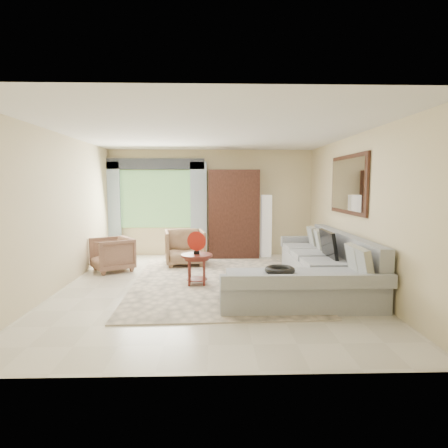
{
  "coord_description": "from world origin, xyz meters",
  "views": [
    {
      "loc": [
        0.06,
        -6.28,
        1.75
      ],
      "look_at": [
        0.25,
        0.35,
        1.05
      ],
      "focal_mm": 30.0,
      "sensor_mm": 36.0,
      "label": 1
    }
  ],
  "objects_px": {
    "coffee_table": "(197,269)",
    "floor_lamp": "(266,226)",
    "armchair_right": "(185,247)",
    "armoire": "(234,214)",
    "potted_plant": "(118,247)",
    "sectional_sofa": "(316,272)",
    "armchair_left": "(112,254)",
    "tv_screen": "(328,244)"
  },
  "relations": [
    {
      "from": "floor_lamp",
      "to": "coffee_table",
      "type": "bearing_deg",
      "value": -120.76
    },
    {
      "from": "tv_screen",
      "to": "armoire",
      "type": "height_order",
      "value": "armoire"
    },
    {
      "from": "potted_plant",
      "to": "floor_lamp",
      "type": "relative_size",
      "value": 0.32
    },
    {
      "from": "sectional_sofa",
      "to": "armchair_right",
      "type": "xyz_separation_m",
      "value": [
        -2.35,
        1.96,
        0.1
      ]
    },
    {
      "from": "armoire",
      "to": "floor_lamp",
      "type": "bearing_deg",
      "value": 4.29
    },
    {
      "from": "coffee_table",
      "to": "armoire",
      "type": "height_order",
      "value": "armoire"
    },
    {
      "from": "potted_plant",
      "to": "armchair_left",
      "type": "bearing_deg",
      "value": -80.19
    },
    {
      "from": "sectional_sofa",
      "to": "armoire",
      "type": "relative_size",
      "value": 1.65
    },
    {
      "from": "armchair_left",
      "to": "floor_lamp",
      "type": "xyz_separation_m",
      "value": [
        3.35,
        1.52,
        0.41
      ]
    },
    {
      "from": "coffee_table",
      "to": "potted_plant",
      "type": "height_order",
      "value": "coffee_table"
    },
    {
      "from": "sectional_sofa",
      "to": "armchair_left",
      "type": "xyz_separation_m",
      "value": [
        -3.78,
        1.44,
        0.06
      ]
    },
    {
      "from": "sectional_sofa",
      "to": "potted_plant",
      "type": "height_order",
      "value": "sectional_sofa"
    },
    {
      "from": "coffee_table",
      "to": "floor_lamp",
      "type": "height_order",
      "value": "floor_lamp"
    },
    {
      "from": "tv_screen",
      "to": "armchair_left",
      "type": "distance_m",
      "value": 4.24
    },
    {
      "from": "sectional_sofa",
      "to": "tv_screen",
      "type": "distance_m",
      "value": 0.56
    },
    {
      "from": "tv_screen",
      "to": "sectional_sofa",
      "type": "bearing_deg",
      "value": -138.74
    },
    {
      "from": "coffee_table",
      "to": "armchair_right",
      "type": "xyz_separation_m",
      "value": [
        -0.33,
        1.66,
        0.1
      ]
    },
    {
      "from": "armchair_right",
      "to": "floor_lamp",
      "type": "bearing_deg",
      "value": 18.33
    },
    {
      "from": "sectional_sofa",
      "to": "floor_lamp",
      "type": "xyz_separation_m",
      "value": [
        -0.43,
        2.96,
        0.47
      ]
    },
    {
      "from": "tv_screen",
      "to": "potted_plant",
      "type": "height_order",
      "value": "tv_screen"
    },
    {
      "from": "sectional_sofa",
      "to": "armoire",
      "type": "distance_m",
      "value": 3.24
    },
    {
      "from": "armoire",
      "to": "potted_plant",
      "type": "bearing_deg",
      "value": -179.95
    },
    {
      "from": "armchair_right",
      "to": "floor_lamp",
      "type": "relative_size",
      "value": 0.57
    },
    {
      "from": "floor_lamp",
      "to": "armchair_right",
      "type": "bearing_deg",
      "value": -152.52
    },
    {
      "from": "armchair_right",
      "to": "sectional_sofa",
      "type": "bearing_deg",
      "value": -49.06
    },
    {
      "from": "tv_screen",
      "to": "potted_plant",
      "type": "xyz_separation_m",
      "value": [
        -4.3,
        2.66,
        -0.48
      ]
    },
    {
      "from": "armchair_left",
      "to": "potted_plant",
      "type": "height_order",
      "value": "armchair_left"
    },
    {
      "from": "tv_screen",
      "to": "coffee_table",
      "type": "xyz_separation_m",
      "value": [
        -2.28,
        0.07,
        -0.43
      ]
    },
    {
      "from": "armchair_left",
      "to": "armoire",
      "type": "distance_m",
      "value": 3.02
    },
    {
      "from": "sectional_sofa",
      "to": "potted_plant",
      "type": "relative_size",
      "value": 7.12
    },
    {
      "from": "armchair_right",
      "to": "armchair_left",
      "type": "bearing_deg",
      "value": -169.01
    },
    {
      "from": "coffee_table",
      "to": "armoire",
      "type": "bearing_deg",
      "value": 73.26
    },
    {
      "from": "potted_plant",
      "to": "floor_lamp",
      "type": "xyz_separation_m",
      "value": [
        3.6,
        0.06,
        0.51
      ]
    },
    {
      "from": "coffee_table",
      "to": "floor_lamp",
      "type": "distance_m",
      "value": 3.13
    },
    {
      "from": "coffee_table",
      "to": "armchair_right",
      "type": "distance_m",
      "value": 1.7
    },
    {
      "from": "potted_plant",
      "to": "armchair_right",
      "type": "bearing_deg",
      "value": -28.97
    },
    {
      "from": "coffee_table",
      "to": "armchair_left",
      "type": "distance_m",
      "value": 2.1
    },
    {
      "from": "potted_plant",
      "to": "floor_lamp",
      "type": "height_order",
      "value": "floor_lamp"
    },
    {
      "from": "potted_plant",
      "to": "armoire",
      "type": "bearing_deg",
      "value": 0.05
    },
    {
      "from": "armchair_left",
      "to": "armchair_right",
      "type": "relative_size",
      "value": 0.88
    },
    {
      "from": "tv_screen",
      "to": "potted_plant",
      "type": "bearing_deg",
      "value": 148.24
    },
    {
      "from": "armchair_right",
      "to": "floor_lamp",
      "type": "xyz_separation_m",
      "value": [
        1.91,
        1.0,
        0.36
      ]
    }
  ]
}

